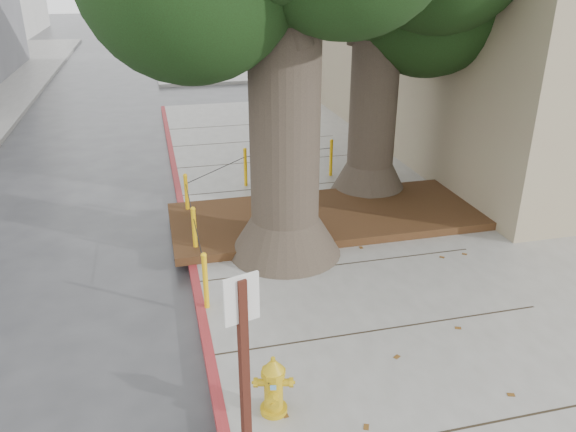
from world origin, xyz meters
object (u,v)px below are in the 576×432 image
(car_silver, at_px, (325,76))
(car_red, at_px, (380,76))
(fire_hydrant, at_px, (273,386))
(signpost, at_px, (246,410))

(car_silver, bearing_deg, car_red, -86.10)
(car_silver, height_order, car_red, car_silver)
(fire_hydrant, distance_m, car_silver, 19.74)
(signpost, height_order, car_red, signpost)
(fire_hydrant, height_order, car_silver, car_silver)
(car_silver, bearing_deg, fire_hydrant, 162.15)
(car_silver, xyz_separation_m, car_red, (2.61, 0.12, -0.11))
(fire_hydrant, xyz_separation_m, car_red, (9.05, 18.78, 0.03))
(fire_hydrant, xyz_separation_m, car_silver, (6.44, 18.66, 0.13))
(fire_hydrant, bearing_deg, car_silver, 84.67)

